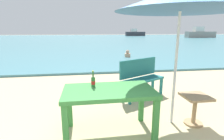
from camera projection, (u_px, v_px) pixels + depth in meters
sea_water at (91, 39)px, 30.99m from camera, size 120.00×50.00×0.08m
picnic_table_green at (109, 96)px, 2.77m from camera, size 1.40×0.80×0.76m
beer_bottle_amber at (93, 81)px, 2.85m from camera, size 0.07×0.07×0.26m
patio_umbrella at (181, 0)px, 2.80m from camera, size 2.10×2.10×2.30m
side_table_wood at (195, 106)px, 3.14m from camera, size 0.44×0.44×0.54m
bench_teal_center at (141, 76)px, 4.42m from camera, size 1.23×0.89×0.95m
swimmer_person at (128, 54)px, 10.55m from camera, size 0.34×0.34×0.41m
boat_barge at (135, 33)px, 46.74m from camera, size 5.02×1.37×1.82m
boat_tanker at (200, 34)px, 36.27m from camera, size 5.94×1.62×2.16m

